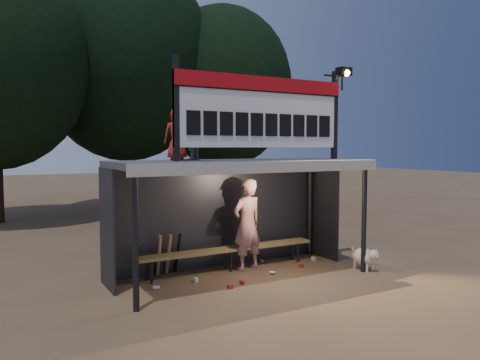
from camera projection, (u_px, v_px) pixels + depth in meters
ground at (241, 277)px, 9.30m from camera, size 80.00×80.00×0.00m
player at (247, 224)px, 9.77m from camera, size 0.76×0.56×1.92m
child_a at (189, 134)px, 8.99m from camera, size 0.62×0.61×1.01m
child_b at (177, 134)px, 9.02m from camera, size 0.57×0.47×1.01m
dugout_shelter at (235, 183)px, 9.38m from camera, size 5.10×2.08×2.32m
scoreboard_assembly at (266, 110)px, 9.33m from camera, size 4.10×0.27×1.99m
bench at (228, 250)px, 9.75m from camera, size 4.00×0.35×0.48m
tree_mid at (126, 60)px, 19.36m from camera, size 7.22×7.22×10.36m
tree_right at (223, 88)px, 20.51m from camera, size 6.08×6.08×8.72m
dog at (365, 257)px, 9.81m from camera, size 0.36×0.81×0.49m
bats at (168, 254)px, 9.39m from camera, size 0.48×0.33×0.84m
litter at (251, 273)px, 9.41m from camera, size 3.96×1.49×0.08m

